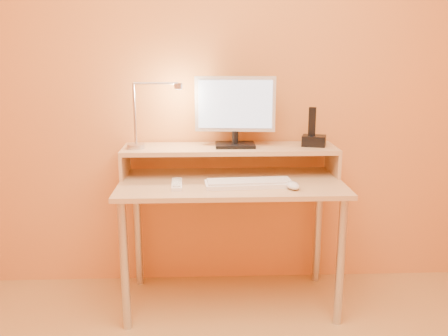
{
  "coord_description": "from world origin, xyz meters",
  "views": [
    {
      "loc": [
        -0.14,
        -1.32,
        1.4
      ],
      "look_at": [
        -0.04,
        1.13,
        0.8
      ],
      "focal_mm": 38.56,
      "sensor_mm": 36.0,
      "label": 1
    }
  ],
  "objects_px": {
    "lamp_base": "(136,146)",
    "mouse": "(293,185)",
    "phone_dock": "(314,141)",
    "keyboard": "(249,184)",
    "remote_control": "(177,184)",
    "monitor_panel": "(235,104)"
  },
  "relations": [
    {
      "from": "phone_dock",
      "to": "remote_control",
      "type": "distance_m",
      "value": 0.82
    },
    {
      "from": "mouse",
      "to": "keyboard",
      "type": "bearing_deg",
      "value": 153.73
    },
    {
      "from": "lamp_base",
      "to": "mouse",
      "type": "height_order",
      "value": "lamp_base"
    },
    {
      "from": "lamp_base",
      "to": "phone_dock",
      "type": "relative_size",
      "value": 0.77
    },
    {
      "from": "mouse",
      "to": "remote_control",
      "type": "distance_m",
      "value": 0.6
    },
    {
      "from": "phone_dock",
      "to": "keyboard",
      "type": "distance_m",
      "value": 0.5
    },
    {
      "from": "phone_dock",
      "to": "keyboard",
      "type": "height_order",
      "value": "phone_dock"
    },
    {
      "from": "monitor_panel",
      "to": "lamp_base",
      "type": "bearing_deg",
      "value": -171.03
    },
    {
      "from": "lamp_base",
      "to": "mouse",
      "type": "distance_m",
      "value": 0.89
    },
    {
      "from": "phone_dock",
      "to": "remote_control",
      "type": "height_order",
      "value": "phone_dock"
    },
    {
      "from": "phone_dock",
      "to": "keyboard",
      "type": "xyz_separation_m",
      "value": [
        -0.39,
        -0.25,
        -0.18
      ]
    },
    {
      "from": "keyboard",
      "to": "monitor_panel",
      "type": "bearing_deg",
      "value": 98.38
    },
    {
      "from": "keyboard",
      "to": "mouse",
      "type": "bearing_deg",
      "value": -20.22
    },
    {
      "from": "lamp_base",
      "to": "phone_dock",
      "type": "height_order",
      "value": "phone_dock"
    },
    {
      "from": "keyboard",
      "to": "mouse",
      "type": "relative_size",
      "value": 4.08
    },
    {
      "from": "phone_dock",
      "to": "mouse",
      "type": "xyz_separation_m",
      "value": [
        -0.17,
        -0.32,
        -0.17
      ]
    },
    {
      "from": "monitor_panel",
      "to": "phone_dock",
      "type": "height_order",
      "value": "monitor_panel"
    },
    {
      "from": "mouse",
      "to": "remote_control",
      "type": "height_order",
      "value": "mouse"
    },
    {
      "from": "remote_control",
      "to": "mouse",
      "type": "bearing_deg",
      "value": -9.83
    },
    {
      "from": "lamp_base",
      "to": "monitor_panel",
      "type": "bearing_deg",
      "value": 4.16
    },
    {
      "from": "monitor_panel",
      "to": "remote_control",
      "type": "relative_size",
      "value": 2.24
    },
    {
      "from": "remote_control",
      "to": "keyboard",
      "type": "bearing_deg",
      "value": -4.53
    }
  ]
}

